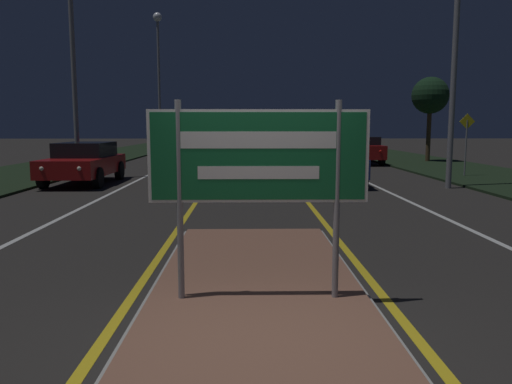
{
  "coord_description": "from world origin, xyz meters",
  "views": [
    {
      "loc": [
        -0.12,
        -4.25,
        1.98
      ],
      "look_at": [
        0.0,
        2.59,
        1.09
      ],
      "focal_mm": 35.0,
      "sensor_mm": 36.0,
      "label": 1
    }
  ],
  "objects_px": {
    "highway_sign": "(259,163)",
    "car_receding_3": "(275,140)",
    "streetlight_right_near": "(457,17)",
    "car_receding_2": "(326,142)",
    "streetlight_left_far": "(158,56)",
    "car_receding_0": "(330,161)",
    "car_approaching_1": "(203,149)",
    "streetlight_left_near": "(72,33)",
    "car_approaching_0": "(84,162)",
    "warning_sign": "(466,139)",
    "car_receding_1": "(359,149)"
  },
  "relations": [
    {
      "from": "car_receding_3",
      "to": "warning_sign",
      "type": "relative_size",
      "value": 1.97
    },
    {
      "from": "car_receding_0",
      "to": "car_receding_1",
      "type": "xyz_separation_m",
      "value": [
        3.16,
        9.57,
        -0.0
      ]
    },
    {
      "from": "car_receding_3",
      "to": "car_approaching_0",
      "type": "bearing_deg",
      "value": -105.16
    },
    {
      "from": "car_receding_1",
      "to": "car_approaching_0",
      "type": "height_order",
      "value": "car_receding_1"
    },
    {
      "from": "streetlight_left_far",
      "to": "streetlight_right_near",
      "type": "distance_m",
      "value": 24.81
    },
    {
      "from": "car_receding_0",
      "to": "car_approaching_0",
      "type": "bearing_deg",
      "value": 177.62
    },
    {
      "from": "streetlight_left_near",
      "to": "car_approaching_0",
      "type": "height_order",
      "value": "streetlight_left_near"
    },
    {
      "from": "warning_sign",
      "to": "car_receding_3",
      "type": "bearing_deg",
      "value": 101.37
    },
    {
      "from": "streetlight_right_near",
      "to": "car_receding_2",
      "type": "distance_m",
      "value": 22.68
    },
    {
      "from": "streetlight_left_far",
      "to": "car_approaching_1",
      "type": "xyz_separation_m",
      "value": [
        3.84,
        -8.43,
        -6.28
      ]
    },
    {
      "from": "streetlight_left_far",
      "to": "car_receding_2",
      "type": "distance_m",
      "value": 13.96
    },
    {
      "from": "streetlight_left_near",
      "to": "car_receding_2",
      "type": "xyz_separation_m",
      "value": [
        12.57,
        18.87,
        -4.66
      ]
    },
    {
      "from": "car_receding_2",
      "to": "car_approaching_0",
      "type": "relative_size",
      "value": 0.93
    },
    {
      "from": "highway_sign",
      "to": "streetlight_right_near",
      "type": "bearing_deg",
      "value": 58.87
    },
    {
      "from": "highway_sign",
      "to": "streetlight_left_far",
      "type": "distance_m",
      "value": 32.84
    },
    {
      "from": "streetlight_left_far",
      "to": "car_receding_0",
      "type": "bearing_deg",
      "value": -65.06
    },
    {
      "from": "streetlight_left_near",
      "to": "car_receding_2",
      "type": "relative_size",
      "value": 2.16
    },
    {
      "from": "highway_sign",
      "to": "car_receding_1",
      "type": "bearing_deg",
      "value": 74.61
    },
    {
      "from": "car_receding_2",
      "to": "warning_sign",
      "type": "bearing_deg",
      "value": -82.49
    },
    {
      "from": "car_receding_3",
      "to": "car_approaching_0",
      "type": "height_order",
      "value": "car_approaching_0"
    },
    {
      "from": "highway_sign",
      "to": "car_approaching_1",
      "type": "relative_size",
      "value": 0.56
    },
    {
      "from": "car_receding_1",
      "to": "streetlight_right_near",
      "type": "bearing_deg",
      "value": -87.26
    },
    {
      "from": "highway_sign",
      "to": "car_receding_3",
      "type": "xyz_separation_m",
      "value": [
        2.56,
        43.14,
        -0.86
      ]
    },
    {
      "from": "streetlight_left_far",
      "to": "car_receding_2",
      "type": "height_order",
      "value": "streetlight_left_far"
    },
    {
      "from": "streetlight_right_near",
      "to": "car_approaching_1",
      "type": "height_order",
      "value": "streetlight_right_near"
    },
    {
      "from": "car_receding_2",
      "to": "car_approaching_1",
      "type": "height_order",
      "value": "car_receding_2"
    },
    {
      "from": "car_receding_2",
      "to": "warning_sign",
      "type": "height_order",
      "value": "warning_sign"
    },
    {
      "from": "streetlight_left_far",
      "to": "warning_sign",
      "type": "height_order",
      "value": "streetlight_left_far"
    },
    {
      "from": "streetlight_left_near",
      "to": "streetlight_left_far",
      "type": "distance_m",
      "value": 17.85
    },
    {
      "from": "streetlight_left_near",
      "to": "streetlight_right_near",
      "type": "bearing_deg",
      "value": -14.33
    },
    {
      "from": "highway_sign",
      "to": "warning_sign",
      "type": "relative_size",
      "value": 0.99
    },
    {
      "from": "streetlight_right_near",
      "to": "car_receding_3",
      "type": "distance_m",
      "value": 33.08
    },
    {
      "from": "highway_sign",
      "to": "car_receding_3",
      "type": "height_order",
      "value": "highway_sign"
    },
    {
      "from": "streetlight_right_near",
      "to": "car_receding_3",
      "type": "bearing_deg",
      "value": 96.75
    },
    {
      "from": "highway_sign",
      "to": "car_approaching_1",
      "type": "xyz_separation_m",
      "value": [
        -2.67,
        23.3,
        -0.87
      ]
    },
    {
      "from": "car_receding_3",
      "to": "warning_sign",
      "type": "xyz_separation_m",
      "value": [
        5.86,
        -29.14,
        0.78
      ]
    },
    {
      "from": "streetlight_right_near",
      "to": "car_approaching_0",
      "type": "xyz_separation_m",
      "value": [
        -12.23,
        1.59,
        -4.59
      ]
    },
    {
      "from": "car_receding_1",
      "to": "car_receding_3",
      "type": "relative_size",
      "value": 0.97
    },
    {
      "from": "streetlight_right_near",
      "to": "car_approaching_0",
      "type": "relative_size",
      "value": 1.96
    },
    {
      "from": "streetlight_left_near",
      "to": "car_approaching_0",
      "type": "relative_size",
      "value": 2.01
    },
    {
      "from": "highway_sign",
      "to": "warning_sign",
      "type": "height_order",
      "value": "warning_sign"
    },
    {
      "from": "streetlight_left_far",
      "to": "car_receding_1",
      "type": "relative_size",
      "value": 2.2
    },
    {
      "from": "streetlight_right_near",
      "to": "warning_sign",
      "type": "distance_m",
      "value": 5.49
    },
    {
      "from": "car_receding_3",
      "to": "car_approaching_0",
      "type": "distance_m",
      "value": 32.06
    },
    {
      "from": "streetlight_right_near",
      "to": "car_receding_1",
      "type": "bearing_deg",
      "value": 92.74
    },
    {
      "from": "highway_sign",
      "to": "car_receding_1",
      "type": "distance_m",
      "value": 22.22
    },
    {
      "from": "car_receding_2",
      "to": "car_approaching_1",
      "type": "bearing_deg",
      "value": -132.13
    },
    {
      "from": "warning_sign",
      "to": "car_receding_0",
      "type": "bearing_deg",
      "value": -159.19
    },
    {
      "from": "car_receding_0",
      "to": "car_approaching_1",
      "type": "relative_size",
      "value": 1.0
    },
    {
      "from": "streetlight_right_near",
      "to": "car_receding_2",
      "type": "bearing_deg",
      "value": 91.22
    }
  ]
}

